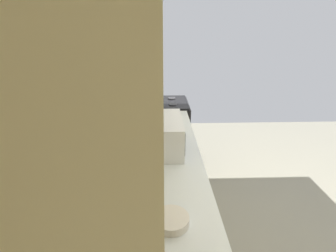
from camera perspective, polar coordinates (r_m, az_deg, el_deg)
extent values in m
plane|color=gray|center=(2.80, 26.77, -23.05)|extent=(6.18, 6.18, 0.00)
cube|color=beige|center=(1.81, -13.22, 2.73)|extent=(3.98, 0.12, 2.59)
cube|color=beige|center=(1.94, -1.29, -25.44)|extent=(3.08, 0.61, 0.90)
cube|color=white|center=(1.63, -1.43, -14.49)|extent=(3.11, 0.64, 0.02)
cube|color=#332819|center=(2.12, 7.53, -20.66)|extent=(0.01, 0.01, 0.83)
cube|color=#332819|center=(2.45, 5.90, -13.71)|extent=(0.01, 0.01, 0.83)
cube|color=#332819|center=(2.82, 4.75, -8.49)|extent=(0.01, 0.01, 0.83)
cube|color=beige|center=(1.32, -8.81, 19.22)|extent=(2.12, 0.30, 0.69)
cube|color=black|center=(3.49, -1.08, -1.92)|extent=(0.66, 0.68, 0.92)
cube|color=black|center=(3.53, 4.52, -2.52)|extent=(0.51, 0.01, 0.51)
cube|color=black|center=(3.33, -1.14, 5.48)|extent=(0.63, 0.64, 0.02)
cube|color=black|center=(3.32, -6.69, 6.71)|extent=(0.63, 0.04, 0.18)
cylinder|color=#38383D|center=(3.19, 1.09, 5.01)|extent=(0.11, 0.11, 0.01)
cylinder|color=#38383D|center=(3.47, 0.85, 6.42)|extent=(0.11, 0.11, 0.01)
cylinder|color=#38383D|center=(3.19, -3.30, 4.96)|extent=(0.11, 0.11, 0.01)
cylinder|color=#38383D|center=(3.46, -3.20, 6.37)|extent=(0.11, 0.11, 0.01)
cube|color=white|center=(2.04, -2.18, -1.89)|extent=(0.53, 0.38, 0.27)
cube|color=black|center=(2.01, 3.45, -2.36)|extent=(0.33, 0.01, 0.19)
cube|color=#2D2D33|center=(2.24, 2.87, 0.33)|extent=(0.10, 0.01, 0.19)
cylinder|color=silver|center=(1.38, 0.73, -20.87)|extent=(0.19, 0.19, 0.05)
cylinder|color=silver|center=(1.37, 0.73, -20.52)|extent=(0.16, 0.16, 0.02)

